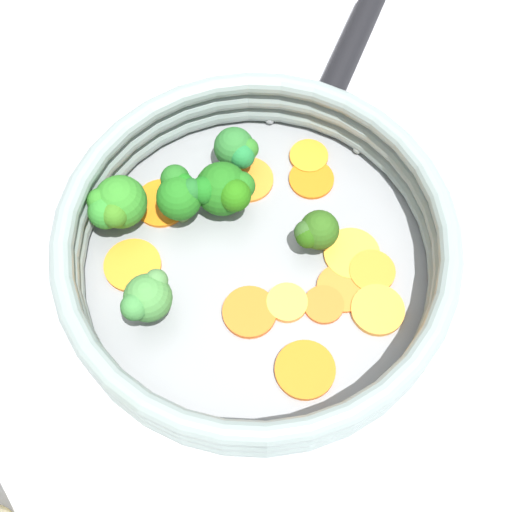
% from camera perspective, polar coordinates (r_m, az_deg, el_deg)
% --- Properties ---
extents(ground_plane, '(4.00, 4.00, 0.00)m').
position_cam_1_polar(ground_plane, '(0.59, 0.00, -1.17)').
color(ground_plane, '#B8B8C0').
extents(skillet, '(0.29, 0.29, 0.01)m').
position_cam_1_polar(skillet, '(0.58, 0.00, -0.91)').
color(skillet, gray).
rests_on(skillet, ground_plane).
extents(skillet_rim_wall, '(0.31, 0.31, 0.05)m').
position_cam_1_polar(skillet_rim_wall, '(0.55, 0.00, 0.56)').
color(skillet_rim_wall, gray).
rests_on(skillet_rim_wall, skillet).
extents(skillet_handle, '(0.08, 0.16, 0.02)m').
position_cam_1_polar(skillet_handle, '(0.69, 7.42, 15.89)').
color(skillet_handle, black).
rests_on(skillet_handle, skillet).
extents(skillet_rivet_left, '(0.01, 0.01, 0.01)m').
position_cam_1_polar(skillet_rivet_left, '(0.63, 8.16, 8.50)').
color(skillet_rivet_left, gray).
rests_on(skillet_rivet_left, skillet).
extents(skillet_rivet_right, '(0.01, 0.01, 0.01)m').
position_cam_1_polar(skillet_rivet_right, '(0.64, 1.11, 10.88)').
color(skillet_rivet_right, gray).
rests_on(skillet_rivet_right, skillet).
extents(carrot_slice_0, '(0.05, 0.05, 0.00)m').
position_cam_1_polar(carrot_slice_0, '(0.61, -7.57, 4.22)').
color(carrot_slice_0, orange).
rests_on(carrot_slice_0, skillet).
extents(carrot_slice_1, '(0.06, 0.06, 0.01)m').
position_cam_1_polar(carrot_slice_1, '(0.54, 3.94, -9.08)').
color(carrot_slice_1, orange).
rests_on(carrot_slice_1, skillet).
extents(carrot_slice_2, '(0.06, 0.06, 0.00)m').
position_cam_1_polar(carrot_slice_2, '(0.58, -9.85, -0.74)').
color(carrot_slice_2, orange).
rests_on(carrot_slice_2, skillet).
extents(carrot_slice_3, '(0.05, 0.05, 0.00)m').
position_cam_1_polar(carrot_slice_3, '(0.58, 9.27, -1.24)').
color(carrot_slice_3, orange).
rests_on(carrot_slice_3, skillet).
extents(carrot_slice_4, '(0.05, 0.05, 0.00)m').
position_cam_1_polar(carrot_slice_4, '(0.63, 4.24, 7.94)').
color(carrot_slice_4, orange).
rests_on(carrot_slice_4, skillet).
extents(carrot_slice_5, '(0.05, 0.05, 0.00)m').
position_cam_1_polar(carrot_slice_5, '(0.57, 6.95, -2.55)').
color(carrot_slice_5, orange).
rests_on(carrot_slice_5, skillet).
extents(carrot_slice_6, '(0.04, 0.04, 0.00)m').
position_cam_1_polar(carrot_slice_6, '(0.56, 5.43, -3.90)').
color(carrot_slice_6, orange).
rests_on(carrot_slice_6, skillet).
extents(carrot_slice_7, '(0.06, 0.06, 0.00)m').
position_cam_1_polar(carrot_slice_7, '(0.61, -0.66, 6.14)').
color(carrot_slice_7, orange).
rests_on(carrot_slice_7, skillet).
extents(carrot_slice_8, '(0.05, 0.05, 0.01)m').
position_cam_1_polar(carrot_slice_8, '(0.57, 9.70, -4.28)').
color(carrot_slice_8, orange).
rests_on(carrot_slice_8, skillet).
extents(carrot_slice_9, '(0.04, 0.04, 0.01)m').
position_cam_1_polar(carrot_slice_9, '(0.56, 2.50, -3.75)').
color(carrot_slice_9, orange).
rests_on(carrot_slice_9, skillet).
extents(carrot_slice_10, '(0.06, 0.06, 0.00)m').
position_cam_1_polar(carrot_slice_10, '(0.58, 7.67, 0.19)').
color(carrot_slice_10, '#F99D2E').
rests_on(carrot_slice_10, skillet).
extents(carrot_slice_11, '(0.05, 0.05, 0.00)m').
position_cam_1_polar(carrot_slice_11, '(0.61, 4.46, 6.15)').
color(carrot_slice_11, orange).
rests_on(carrot_slice_11, skillet).
extents(carrot_slice_12, '(0.06, 0.06, 0.01)m').
position_cam_1_polar(carrot_slice_12, '(0.56, -0.52, -4.51)').
color(carrot_slice_12, orange).
rests_on(carrot_slice_12, skillet).
extents(broccoli_floret_0, '(0.04, 0.03, 0.04)m').
position_cam_1_polar(broccoli_floret_0, '(0.60, -1.53, 8.53)').
color(broccoli_floret_0, '#779F4E').
rests_on(broccoli_floret_0, skillet).
extents(broccoli_floret_1, '(0.04, 0.05, 0.05)m').
position_cam_1_polar(broccoli_floret_1, '(0.58, -11.15, 4.04)').
color(broccoli_floret_1, '#89AE5E').
rests_on(broccoli_floret_1, skillet).
extents(broccoli_floret_2, '(0.04, 0.04, 0.05)m').
position_cam_1_polar(broccoli_floret_2, '(0.57, -6.10, 5.00)').
color(broccoli_floret_2, '#6B864F').
rests_on(broccoli_floret_2, skillet).
extents(broccoli_floret_3, '(0.03, 0.04, 0.04)m').
position_cam_1_polar(broccoli_floret_3, '(0.56, 4.78, 1.96)').
color(broccoli_floret_3, '#89A36C').
rests_on(broccoli_floret_3, skillet).
extents(broccoli_floret_4, '(0.05, 0.05, 0.05)m').
position_cam_1_polar(broccoli_floret_4, '(0.58, -2.56, 5.31)').
color(broccoli_floret_4, '#6F9D57').
rests_on(broccoli_floret_4, skillet).
extents(broccoli_floret_5, '(0.04, 0.04, 0.05)m').
position_cam_1_polar(broccoli_floret_5, '(0.54, -8.71, -3.34)').
color(broccoli_floret_5, '#5C8752').
rests_on(broccoli_floret_5, skillet).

